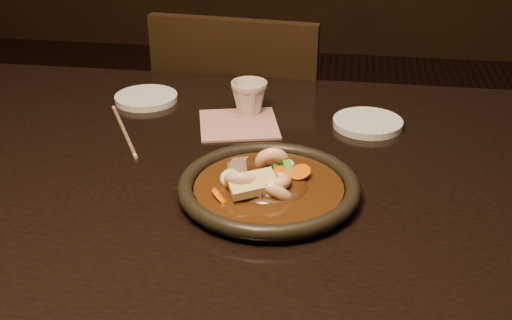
# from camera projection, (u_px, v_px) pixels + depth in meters

# --- Properties ---
(table) EXTENTS (1.60, 0.90, 0.75)m
(table) POSITION_uv_depth(u_px,v_px,m) (217.00, 209.00, 1.09)
(table) COLOR black
(table) RESTS_ON floor
(chair) EXTENTS (0.45, 0.45, 0.87)m
(chair) POSITION_uv_depth(u_px,v_px,m) (247.00, 156.00, 1.70)
(chair) COLOR black
(chair) RESTS_ON floor
(plate) EXTENTS (0.28, 0.28, 0.03)m
(plate) POSITION_uv_depth(u_px,v_px,m) (269.00, 188.00, 0.97)
(plate) COLOR black
(plate) RESTS_ON table
(stirfry) EXTENTS (0.16, 0.15, 0.06)m
(stirfry) POSITION_uv_depth(u_px,v_px,m) (265.00, 184.00, 0.96)
(stirfry) COLOR #341A09
(stirfry) RESTS_ON plate
(soy_dish) EXTENTS (0.09, 0.09, 0.01)m
(soy_dish) POSITION_uv_depth(u_px,v_px,m) (255.00, 169.00, 1.04)
(soy_dish) COLOR silver
(soy_dish) RESTS_ON table
(saucer_left) EXTENTS (0.13, 0.13, 0.01)m
(saucer_left) POSITION_uv_depth(u_px,v_px,m) (146.00, 98.00, 1.31)
(saucer_left) COLOR silver
(saucer_left) RESTS_ON table
(saucer_right) EXTENTS (0.13, 0.13, 0.01)m
(saucer_right) POSITION_uv_depth(u_px,v_px,m) (368.00, 123.00, 1.20)
(saucer_right) COLOR silver
(saucer_right) RESTS_ON table
(tea_cup) EXTENTS (0.09, 0.09, 0.07)m
(tea_cup) POSITION_uv_depth(u_px,v_px,m) (249.00, 97.00, 1.24)
(tea_cup) COLOR beige
(tea_cup) RESTS_ON table
(chopsticks) EXTENTS (0.12, 0.21, 0.01)m
(chopsticks) POSITION_uv_depth(u_px,v_px,m) (124.00, 130.00, 1.18)
(chopsticks) COLOR tan
(chopsticks) RESTS_ON table
(napkin) EXTENTS (0.18, 0.18, 0.00)m
(napkin) POSITION_uv_depth(u_px,v_px,m) (239.00, 124.00, 1.21)
(napkin) COLOR #B77470
(napkin) RESTS_ON table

